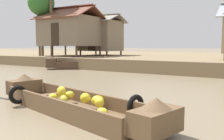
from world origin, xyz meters
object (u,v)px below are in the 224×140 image
Objects in this scene: banana_boat at (71,102)px; cargo_boat_upstream at (78,64)px; stilt_house_left at (70,31)px; palm_tree_near at (41,3)px; stilt_house_mid_left at (101,35)px.

cargo_boat_upstream is (-7.33, 9.31, 0.11)m from banana_boat.
stilt_house_left is at bearing 140.06° from cargo_boat_upstream.
palm_tree_near is (-12.45, 10.68, 5.04)m from banana_boat.
palm_tree_near is at bearing 164.99° from cargo_boat_upstream.
cargo_boat_upstream is 0.81× the size of stilt_house_left.
banana_boat is at bearing -58.53° from stilt_house_mid_left.
stilt_house_mid_left is (1.13, 3.00, -0.30)m from stilt_house_left.
stilt_house_left is 0.89× the size of palm_tree_near.
palm_tree_near is at bearing -159.22° from stilt_house_left.
stilt_house_left is (-10.06, 11.59, 2.67)m from banana_boat.
cargo_boat_upstream is 0.72× the size of palm_tree_near.
stilt_house_left reaches higher than banana_boat.
palm_tree_near is at bearing -132.08° from stilt_house_mid_left.
stilt_house_mid_left is at bearing 69.31° from stilt_house_left.
palm_tree_near is (-2.39, -0.91, 2.37)m from stilt_house_left.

